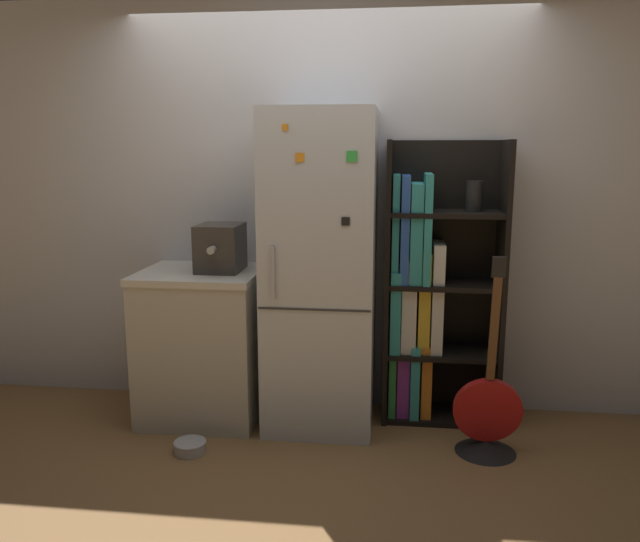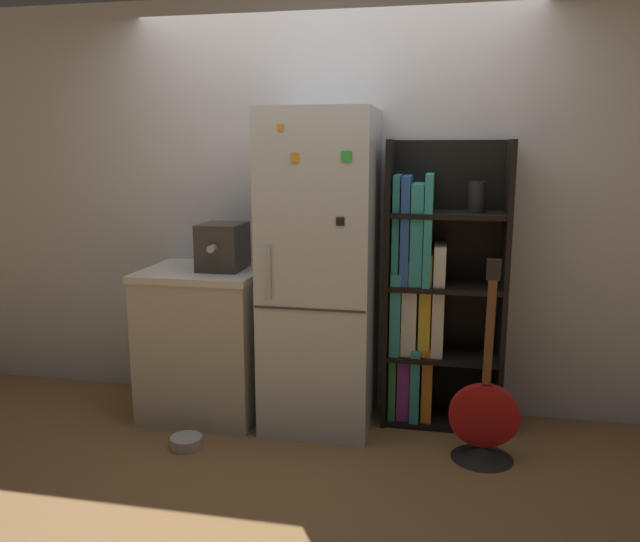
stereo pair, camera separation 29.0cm
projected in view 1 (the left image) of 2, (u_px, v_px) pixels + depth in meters
The scene contains 8 objects.
ground_plane at pixel (318, 429), 3.79m from camera, with size 16.00×16.00×0.00m, color olive.
wall_back at pixel (327, 208), 4.00m from camera, with size 8.00×0.05×2.60m.
refrigerator at pixel (321, 272), 3.73m from camera, with size 0.64×0.67×1.90m.
bookshelf at pixel (427, 294), 3.85m from camera, with size 0.71×0.37×1.72m.
kitchen_counter at pixel (203, 344), 3.91m from camera, with size 0.74×0.66×0.94m.
espresso_machine at pixel (220, 248), 3.79m from camera, with size 0.26×0.37×0.29m.
guitar at pixel (487, 424), 3.46m from camera, with size 0.38×0.34×1.13m.
pet_bowl at pixel (190, 446), 3.49m from camera, with size 0.18×0.18×0.06m.
Camera 1 is at (0.44, -3.51, 1.67)m, focal length 35.00 mm.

